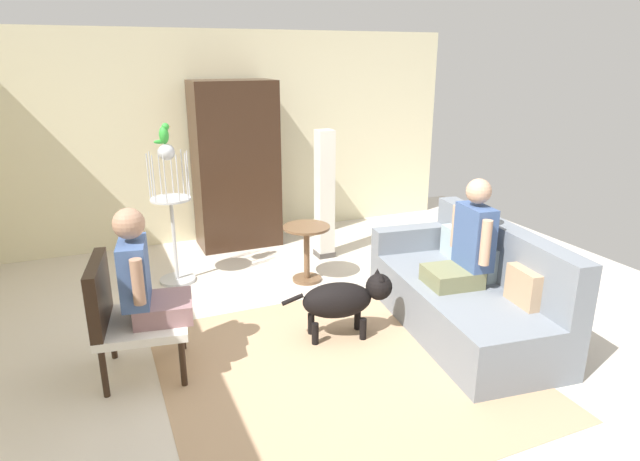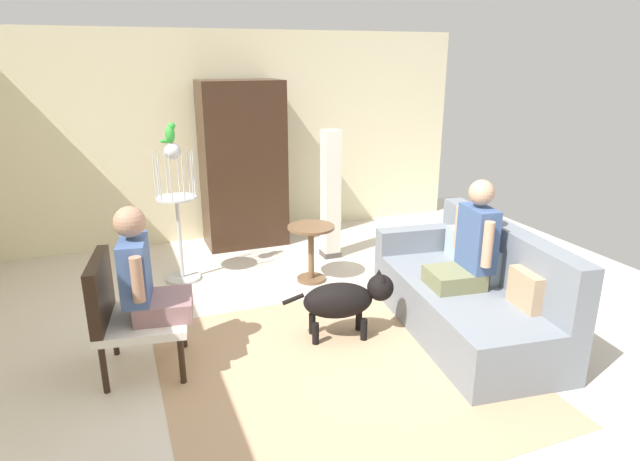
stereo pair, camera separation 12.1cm
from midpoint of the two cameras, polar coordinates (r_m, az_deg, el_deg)
The scene contains 13 objects.
ground_plane at distance 4.34m, azimuth 0.21°, elevation -12.59°, with size 7.49×7.49×0.00m, color beige.
back_wall at distance 6.84m, azimuth -10.62°, elevation 9.67°, with size 6.03×0.12×2.50m, color beige.
area_rug at distance 4.12m, azimuth 1.37°, elevation -14.35°, with size 2.51×2.42×0.01m, color tan.
couch at distance 4.70m, azimuth 14.50°, elevation -6.40°, with size 1.10×2.00×0.89m.
armchair at distance 4.09m, azimuth -20.92°, elevation -7.95°, with size 0.70×0.70×0.88m.
person_on_couch at distance 4.48m, azimuth 14.57°, elevation -1.36°, with size 0.51×0.52×0.87m.
person_on_armchair at distance 3.97m, azimuth -18.96°, elevation -4.68°, with size 0.52×0.55×0.82m.
round_end_table at distance 5.45m, azimuth -2.05°, elevation -1.67°, with size 0.47×0.47×0.59m.
dog at distance 4.40m, azimuth 1.81°, elevation -7.21°, with size 0.90×0.40×0.55m.
bird_cage_stand at distance 5.54m, azimuth -15.98°, elevation 1.75°, with size 0.39×0.39×1.41m.
parrot at distance 5.38m, azimuth -16.78°, elevation 9.73°, with size 0.17×0.10×0.20m.
column_lamp at distance 6.04m, azimuth -0.09°, elevation 3.70°, with size 0.20×0.20×1.45m.
armoire_cabinet at distance 6.50m, azimuth -9.44°, elevation 6.81°, with size 0.95×0.56×1.95m, color #382316.
Camera 1 is at (-1.55, -3.40, 2.21)m, focal length 30.31 mm.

